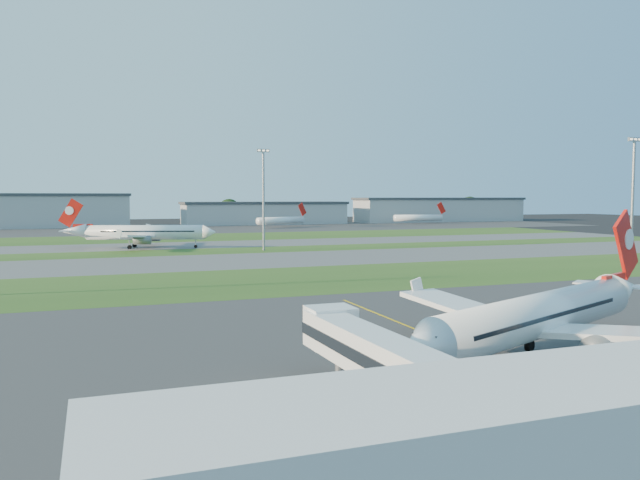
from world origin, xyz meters
name	(u,v)px	position (x,y,z in m)	size (l,w,h in m)	color
ground	(424,359)	(0.00, 0.00, 0.00)	(700.00, 700.00, 0.00)	black
apron_near	(424,359)	(0.00, 0.00, 0.01)	(300.00, 70.00, 0.01)	#333335
grass_strip_a	(264,281)	(0.00, 52.00, 0.01)	(300.00, 34.00, 0.01)	#294C19
taxiway_a	(224,261)	(0.00, 85.00, 0.01)	(300.00, 32.00, 0.01)	#515154
grass_strip_b	(204,252)	(0.00, 110.00, 0.01)	(300.00, 18.00, 0.01)	#294C19
taxiway_b	(191,245)	(0.00, 132.00, 0.01)	(300.00, 26.00, 0.01)	#515154
grass_strip_c	(176,238)	(0.00, 165.00, 0.01)	(300.00, 40.00, 0.01)	#294C19
apron_far	(158,229)	(0.00, 225.00, 0.01)	(400.00, 80.00, 0.01)	#333335
yellow_line	(474,354)	(5.00, 0.00, 0.00)	(0.25, 60.00, 0.02)	gold
jet_bridge	(406,371)	(-9.81, -15.24, 4.01)	(4.20, 26.90, 6.20)	silver
airliner_parked	(541,316)	(8.43, -4.40, 3.90)	(33.46, 28.46, 11.12)	white
airliner_taxiing	(144,233)	(-13.18, 125.54, 4.16)	(36.86, 31.04, 11.85)	white
mini_jet_near	(281,220)	(52.60, 218.30, 3.28)	(26.66, 13.86, 9.48)	white
mini_jet_far	(418,218)	(127.30, 229.11, 3.28)	(28.63, 3.94, 9.48)	white
light_mast_centre	(263,192)	(15.00, 108.00, 14.81)	(3.20, 0.70, 25.80)	gray
light_mast_east	(633,192)	(78.00, 52.00, 14.81)	(3.20, 0.70, 25.80)	gray
hangar_west	(46,210)	(-45.00, 255.00, 7.64)	(71.40, 23.00, 15.20)	gray
hangar_east	(265,213)	(55.00, 255.00, 5.64)	(81.60, 23.00, 11.20)	gray
hangar_far_east	(440,209)	(155.00, 255.00, 6.64)	(96.90, 23.00, 13.20)	gray
tree_mid_west	(105,213)	(-20.00, 266.00, 5.84)	(9.90, 9.90, 10.80)	black
tree_mid_east	(229,210)	(40.00, 269.00, 6.81)	(11.55, 11.55, 12.60)	black
tree_east	(365,210)	(115.00, 267.00, 6.16)	(10.45, 10.45, 11.40)	black
tree_far_east	(470,207)	(185.00, 271.00, 7.46)	(12.65, 12.65, 13.80)	black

